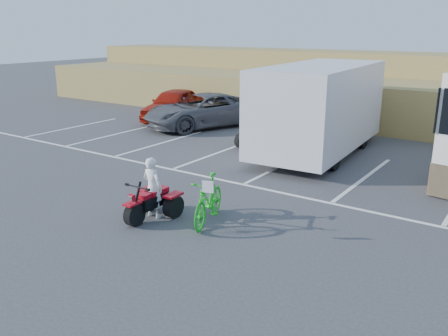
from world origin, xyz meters
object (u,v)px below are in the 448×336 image
Objects in this scene: quad_atv_green at (299,148)px; grey_pickup at (202,111)px; red_car at (174,104)px; red_trike_atv at (150,219)px; quad_atv_blue at (262,148)px; cargo_trailer at (320,107)px; rider at (153,188)px; green_dirt_bike at (208,200)px.

grey_pickup is at bearing 175.02° from quad_atv_green.
red_trike_atv is at bearing -66.50° from red_car.
grey_pickup is 3.26× the size of quad_atv_blue.
grey_pickup is 1.22× the size of red_car.
red_trike_atv is at bearing -99.51° from cargo_trailer.
grey_pickup is at bearing -29.71° from red_car.
red_car reaches higher than grey_pickup.
rider is 0.33× the size of red_car.
red_car reaches higher than quad_atv_green.
rider is at bearing -177.65° from green_dirt_bike.
grey_pickup reaches higher than quad_atv_blue.
quad_atv_blue is at bearing 92.86° from green_dirt_bike.
grey_pickup is 4.80m from quad_atv_blue.
grey_pickup is 6.60m from cargo_trailer.
red_trike_atv is 0.77× the size of green_dirt_bike.
cargo_trailer is at bearing -21.14° from quad_atv_green.
cargo_trailer is at bearing 76.28° from green_dirt_bike.
red_trike_atv is 0.27× the size of grey_pickup.
cargo_trailer reaches higher than red_car.
rider is 0.21× the size of cargo_trailer.
red_car is (-2.24, 0.62, 0.01)m from grey_pickup.
rider is at bearing -66.09° from red_car.
quad_atv_green is (5.41, -1.06, -0.75)m from grey_pickup.
green_dirt_bike is 1.13× the size of quad_atv_blue.
green_dirt_bike reaches higher than quad_atv_green.
grey_pickup reaches higher than green_dirt_bike.
cargo_trailer is at bearing 29.70° from quad_atv_blue.
grey_pickup is at bearing 110.19° from green_dirt_bike.
quad_atv_blue is 1.26× the size of quad_atv_green.
green_dirt_bike is 7.30m from quad_atv_blue.
cargo_trailer reaches higher than red_trike_atv.
cargo_trailer is 2.71m from quad_atv_blue.
green_dirt_bike is at bearing -73.45° from quad_atv_green.
rider is at bearing -36.87° from grey_pickup.
red_car reaches higher than red_trike_atv.
quad_atv_green is (-0.13, 8.38, 0.00)m from red_trike_atv.
green_dirt_bike is 0.27× the size of cargo_trailer.
cargo_trailer is 4.18× the size of quad_atv_blue.
cargo_trailer is 2.00m from quad_atv_green.
red_trike_atv is at bearing -82.94° from quad_atv_green.
quad_atv_green is at bearing 57.17° from quad_atv_blue.
grey_pickup is 0.78× the size of cargo_trailer.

